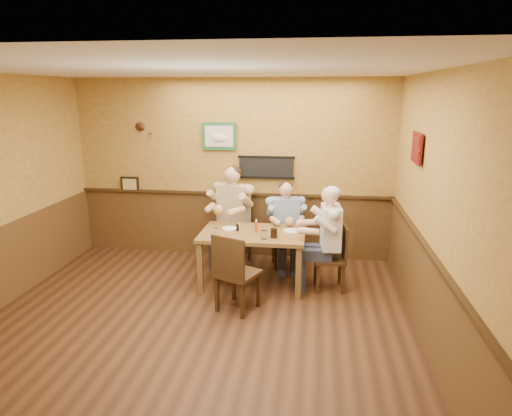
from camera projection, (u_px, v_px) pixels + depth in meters
The scene contains 17 objects.
room at pixel (205, 179), 4.84m from camera, with size 5.02×5.03×2.81m.
dining_table at pixel (253, 239), 6.17m from camera, with size 1.40×0.90×0.75m.
chair_back_left at pixel (234, 233), 7.00m from camera, with size 0.44×0.44×0.96m, color #3A2712, non-canonical shape.
chair_back_right at pixel (285, 241), 6.86m from camera, with size 0.38×0.38×0.83m, color #3A2712, non-canonical shape.
chair_right_end at pixel (330, 258), 6.07m from camera, with size 0.41×0.41×0.89m, color #3A2712, non-canonical shape.
chair_near_side at pixel (238, 271), 5.48m from camera, with size 0.45×0.45×0.98m, color #3A2712, non-canonical shape.
diner_tan_shirt at pixel (234, 220), 6.95m from camera, with size 0.63×0.63×1.36m, color #C8B389, non-canonical shape.
diner_blue_polo at pixel (285, 229), 6.81m from camera, with size 0.55×0.55×1.18m, color #8199C2, non-canonical shape.
diner_white_elder at pixel (330, 244), 6.02m from camera, with size 0.58×0.58×1.27m, color silver, non-canonical shape.
water_glass_left at pixel (215, 233), 5.92m from camera, with size 0.08×0.08×0.12m, color white.
water_glass_mid at pixel (264, 235), 5.85m from camera, with size 0.08×0.08×0.11m, color silver.
cola_tumbler at pixel (274, 233), 5.90m from camera, with size 0.09×0.09×0.12m, color black.
hot_sauce_bottle at pixel (256, 226), 6.12m from camera, with size 0.04×0.04×0.16m, color #C03914.
salt_shaker at pixel (239, 226), 6.26m from camera, with size 0.03×0.03×0.08m, color white.
pepper_shaker at pixel (237, 227), 6.19m from camera, with size 0.04×0.04×0.10m, color black.
plate_far_left at pixel (230, 228), 6.28m from camera, with size 0.21×0.21×0.01m, color white.
plate_far_right at pixel (292, 231), 6.18m from camera, with size 0.23×0.23×0.02m, color white.
Camera 1 is at (1.31, -4.48, 2.59)m, focal length 32.00 mm.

